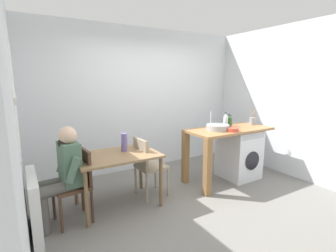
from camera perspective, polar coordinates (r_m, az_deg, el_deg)
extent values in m
plane|color=slate|center=(3.83, 5.96, -16.56)|extent=(5.46, 5.46, 0.00)
cube|color=silver|center=(4.93, -6.05, 5.94)|extent=(4.60, 0.10, 2.70)
cube|color=silver|center=(2.74, -32.30, 0.73)|extent=(0.10, 3.80, 2.70)
cube|color=white|center=(3.02, -31.55, 5.39)|extent=(0.01, 0.90, 1.10)
cube|color=beige|center=(3.02, -31.39, 5.41)|extent=(0.02, 0.96, 0.06)
cube|color=silver|center=(5.03, 26.39, 5.00)|extent=(0.10, 3.80, 2.70)
cube|color=white|center=(3.32, -28.13, -15.55)|extent=(0.10, 0.80, 0.70)
cube|color=olive|center=(3.49, -11.58, -6.57)|extent=(1.10, 0.76, 0.03)
cylinder|color=brown|center=(3.21, -18.05, -15.60)|extent=(0.05, 0.05, 0.71)
cylinder|color=brown|center=(3.53, -1.64, -12.58)|extent=(0.05, 0.05, 0.71)
cylinder|color=brown|center=(3.80, -20.35, -11.51)|extent=(0.05, 0.05, 0.71)
cylinder|color=brown|center=(4.08, -6.24, -9.39)|extent=(0.05, 0.05, 0.71)
cube|color=#4C3323|center=(3.35, -21.10, -12.81)|extent=(0.44, 0.44, 0.04)
cube|color=#4C3323|center=(3.32, -18.34, -8.71)|extent=(0.07, 0.38, 0.45)
cylinder|color=#4C3323|center=(3.25, -23.12, -18.10)|extent=(0.04, 0.04, 0.45)
cylinder|color=#4C3323|center=(3.57, -24.55, -15.56)|extent=(0.04, 0.04, 0.45)
cylinder|color=#4C3323|center=(3.34, -16.85, -16.93)|extent=(0.04, 0.04, 0.45)
cylinder|color=#4C3323|center=(3.65, -18.85, -14.59)|extent=(0.04, 0.04, 0.45)
cube|color=gray|center=(3.83, -3.80, -9.18)|extent=(0.42, 0.42, 0.04)
cube|color=gray|center=(3.67, -6.29, -6.37)|extent=(0.06, 0.38, 0.45)
cylinder|color=gray|center=(4.14, -2.84, -10.96)|extent=(0.04, 0.04, 0.45)
cylinder|color=gray|center=(3.85, -0.01, -12.60)|extent=(0.04, 0.04, 0.45)
cylinder|color=gray|center=(3.98, -7.39, -11.94)|extent=(0.04, 0.04, 0.45)
cylinder|color=gray|center=(3.68, -4.80, -13.78)|extent=(0.04, 0.04, 0.45)
cylinder|color=#595651|center=(3.31, -26.33, -17.87)|extent=(0.11, 0.11, 0.45)
cylinder|color=#595651|center=(3.47, -26.90, -16.57)|extent=(0.11, 0.11, 0.45)
cylinder|color=#595651|center=(3.22, -23.87, -13.07)|extent=(0.41, 0.18, 0.14)
cylinder|color=#595651|center=(3.38, -24.57, -11.97)|extent=(0.41, 0.18, 0.14)
cube|color=#4C6B56|center=(3.25, -21.45, -7.94)|extent=(0.23, 0.36, 0.52)
cylinder|color=#4C6B56|center=(3.06, -20.73, -9.33)|extent=(0.20, 0.11, 0.31)
cylinder|color=#4C6B56|center=(3.45, -22.69, -7.24)|extent=(0.20, 0.11, 0.31)
sphere|color=beige|center=(3.16, -21.87, -1.99)|extent=(0.21, 0.21, 0.21)
sphere|color=black|center=(3.17, -22.81, -3.58)|extent=(0.12, 0.12, 0.12)
cube|color=#9E7042|center=(4.39, 13.75, -0.79)|extent=(1.50, 0.68, 0.04)
cube|color=olive|center=(3.85, 8.97, -9.32)|extent=(0.10, 0.10, 0.88)
cube|color=olive|center=(4.29, 3.97, -7.14)|extent=(0.10, 0.10, 0.88)
cube|color=silver|center=(4.69, 15.80, -6.10)|extent=(0.60, 0.60, 0.86)
cylinder|color=black|center=(4.51, 18.61, -7.49)|extent=(0.32, 0.02, 0.32)
cube|color=#B2B2B7|center=(4.41, 18.85, -2.35)|extent=(0.54, 0.01, 0.08)
cylinder|color=#9EA0A5|center=(4.20, 11.23, -0.29)|extent=(0.38, 0.38, 0.09)
cylinder|color=#B2B2B7|center=(4.32, 9.68, 1.33)|extent=(0.02, 0.02, 0.28)
cylinder|color=silver|center=(4.40, 12.95, 0.82)|extent=(0.07, 0.07, 0.20)
cone|color=silver|center=(4.38, 13.01, 2.43)|extent=(0.07, 0.07, 0.05)
cylinder|color=#262626|center=(4.38, 13.03, 2.93)|extent=(0.03, 0.03, 0.02)
cylinder|color=#19592D|center=(4.52, 13.64, 0.85)|extent=(0.08, 0.08, 0.16)
cone|color=#19592D|center=(4.51, 13.70, 2.17)|extent=(0.07, 0.07, 0.05)
cylinder|color=#262626|center=(4.50, 13.72, 2.57)|extent=(0.03, 0.03, 0.02)
cylinder|color=brown|center=(4.61, 14.01, 0.87)|extent=(0.06, 0.06, 0.14)
cone|color=brown|center=(4.59, 14.06, 2.00)|extent=(0.05, 0.05, 0.04)
cylinder|color=#262626|center=(4.59, 14.07, 2.34)|extent=(0.02, 0.02, 0.02)
cylinder|color=#D84C38|center=(4.15, 14.38, -0.78)|extent=(0.21, 0.21, 0.06)
cylinder|color=maroon|center=(4.15, 14.39, -0.59)|extent=(0.16, 0.16, 0.03)
cylinder|color=gray|center=(4.87, 18.68, 1.06)|extent=(0.11, 0.11, 0.13)
cylinder|color=#99724C|center=(4.84, 18.55, 2.75)|extent=(0.01, 0.04, 0.18)
cylinder|color=#99724C|center=(4.86, 19.04, 2.74)|extent=(0.01, 0.05, 0.18)
cylinder|color=slate|center=(3.59, -9.94, -3.65)|extent=(0.09, 0.09, 0.26)
cube|color=#B2B2B7|center=(4.28, 14.22, -0.77)|extent=(0.15, 0.06, 0.01)
cube|color=#262628|center=(4.28, 14.22, -0.77)|extent=(0.15, 0.06, 0.01)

